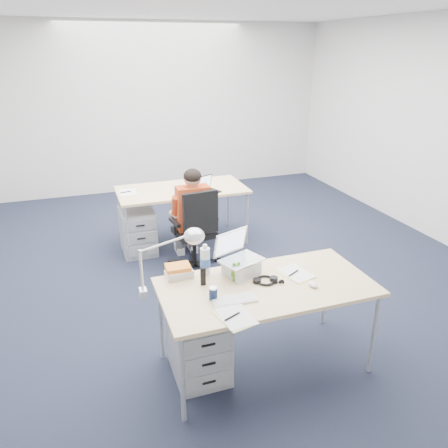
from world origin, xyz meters
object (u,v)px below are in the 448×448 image
object	(u,v)px
can_koozie	(213,293)
sunglasses	(278,282)
computer_mouse	(313,284)
desk_far	(182,192)
office_chair	(195,246)
dark_laptop	(207,185)
book_stack	(179,271)
drawer_pedestal_far	(138,231)
cordless_phone	(203,276)
drawer_pedestal_near	(199,343)
far_cup	(200,180)
headphones	(265,280)
seated_person	(191,216)
desk_near	(267,290)
silver_laptop	(242,255)
water_bottle	(205,259)
bear_figurine	(236,271)
desk_lamp	(162,262)
wireless_keyboard	(235,300)

from	to	relation	value
can_koozie	sunglasses	distance (m)	0.53
computer_mouse	desk_far	bearing A→B (deg)	91.55
office_chair	computer_mouse	world-z (taller)	office_chair
computer_mouse	dark_laptop	bearing A→B (deg)	86.29
computer_mouse	book_stack	xyz separation A→B (m)	(-0.90, 0.48, 0.03)
drawer_pedestal_far	cordless_phone	xyz separation A→B (m)	(0.17, -2.28, 0.53)
can_koozie	sunglasses	size ratio (longest dim) A/B	1.02
drawer_pedestal_far	drawer_pedestal_near	bearing A→B (deg)	-87.66
sunglasses	far_cup	world-z (taller)	far_cup
headphones	seated_person	bearing A→B (deg)	98.08
desk_near	computer_mouse	distance (m)	0.35
seated_person	silver_laptop	xyz separation A→B (m)	(-0.06, -1.74, 0.31)
silver_laptop	water_bottle	xyz separation A→B (m)	(-0.26, 0.10, -0.04)
far_cup	computer_mouse	bearing A→B (deg)	-88.76
desk_far	cordless_phone	distance (m)	2.43
desk_far	far_cup	size ratio (longest dim) A/B	15.61
seated_person	silver_laptop	bearing A→B (deg)	-91.12
sunglasses	computer_mouse	bearing A→B (deg)	-13.51
bear_figurine	desk_lamp	bearing A→B (deg)	166.32
wireless_keyboard	cordless_phone	bearing A→B (deg)	118.90
can_koozie	bear_figurine	bearing A→B (deg)	39.03
cordless_phone	far_cup	world-z (taller)	cordless_phone
office_chair	silver_laptop	size ratio (longest dim) A/B	2.92
computer_mouse	sunglasses	size ratio (longest dim) A/B	0.99
drawer_pedestal_far	headphones	bearing A→B (deg)	-75.33
desk_far	wireless_keyboard	world-z (taller)	wireless_keyboard
bear_figurine	dark_laptop	xyz separation A→B (m)	(0.43, 2.13, 0.03)
office_chair	drawer_pedestal_near	world-z (taller)	office_chair
seated_person	far_cup	size ratio (longest dim) A/B	11.34
drawer_pedestal_far	water_bottle	bearing A→B (deg)	-83.69
drawer_pedestal_far	wireless_keyboard	distance (m)	2.62
office_chair	dark_laptop	distance (m)	0.80
desk_far	silver_laptop	size ratio (longest dim) A/B	4.82
water_bottle	headphones	bearing A→B (deg)	-34.93
silver_laptop	sunglasses	bearing A→B (deg)	-68.61
wireless_keyboard	can_koozie	distance (m)	0.16
dark_laptop	far_cup	bearing A→B (deg)	63.90
drawer_pedestal_near	drawer_pedestal_far	distance (m)	2.36
computer_mouse	water_bottle	xyz separation A→B (m)	(-0.70, 0.45, 0.11)
wireless_keyboard	book_stack	size ratio (longest dim) A/B	1.55
far_cup	desk_lamp	bearing A→B (deg)	-111.82
cordless_phone	drawer_pedestal_far	bearing A→B (deg)	97.61
computer_mouse	dark_laptop	size ratio (longest dim) A/B	0.32
desk_near	headphones	distance (m)	0.08
wireless_keyboard	computer_mouse	distance (m)	0.62
computer_mouse	bear_figurine	xyz separation A→B (m)	(-0.51, 0.27, 0.06)
wireless_keyboard	dark_laptop	xyz separation A→B (m)	(0.54, 2.40, 0.10)
seated_person	water_bottle	distance (m)	1.69
desk_far	headphones	bearing A→B (deg)	-89.41
drawer_pedestal_far	headphones	xyz separation A→B (m)	(0.63, -2.39, 0.47)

